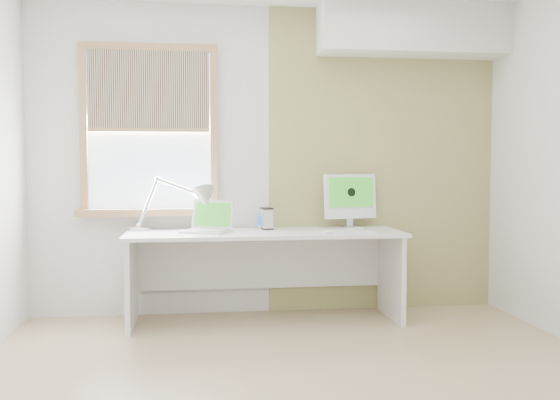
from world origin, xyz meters
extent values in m
cube|color=tan|center=(0.00, 0.00, -0.01)|extent=(4.00, 3.50, 0.02)
cube|color=silver|center=(0.00, 1.76, 1.30)|extent=(4.00, 0.02, 2.60)
cube|color=silver|center=(0.00, -1.76, 1.30)|extent=(4.00, 0.02, 2.60)
cube|color=#9A955A|center=(1.00, 1.74, 1.30)|extent=(2.00, 0.02, 2.60)
cube|color=white|center=(1.20, 1.57, 2.40)|extent=(1.60, 0.40, 0.42)
cube|color=#AD8050|center=(-1.53, 1.72, 1.55)|extent=(0.06, 0.06, 1.42)
cube|color=#AD8050|center=(-0.47, 1.72, 1.55)|extent=(0.06, 0.06, 1.42)
cube|color=#AD8050|center=(-1.00, 1.72, 2.23)|extent=(1.00, 0.06, 0.06)
cube|color=#AD8050|center=(-1.00, 1.70, 0.87)|extent=(1.20, 0.14, 0.06)
cube|color=#D1E2F9|center=(-1.00, 1.74, 1.55)|extent=(1.00, 0.01, 1.30)
cube|color=beige|center=(-1.00, 1.70, 1.88)|extent=(0.98, 0.02, 0.65)
cube|color=#AD8050|center=(-1.00, 1.70, 1.55)|extent=(0.98, 0.03, 0.03)
cube|color=white|center=(-0.08, 1.38, 0.71)|extent=(2.20, 0.70, 0.03)
cube|color=white|center=(-1.13, 1.38, 0.35)|extent=(0.04, 0.64, 0.70)
cube|color=white|center=(0.97, 1.38, 0.35)|extent=(0.04, 0.64, 0.70)
cube|color=white|center=(-0.08, 1.70, 0.45)|extent=(2.08, 0.02, 0.48)
cylinder|color=silver|center=(-1.09, 1.60, 0.74)|extent=(0.19, 0.19, 0.03)
sphere|color=silver|center=(-1.09, 1.60, 0.76)|extent=(0.06, 0.06, 0.05)
cylinder|color=silver|center=(-1.01, 1.60, 0.96)|extent=(0.18, 0.03, 0.40)
sphere|color=silver|center=(-0.93, 1.60, 1.15)|extent=(0.05, 0.05, 0.05)
cylinder|color=silver|center=(-0.76, 1.57, 1.08)|extent=(0.36, 0.08, 0.15)
sphere|color=silver|center=(-0.58, 1.55, 1.02)|extent=(0.04, 0.04, 0.04)
cone|color=silver|center=(-0.55, 1.55, 0.99)|extent=(0.28, 0.31, 0.24)
cube|color=silver|center=(-0.55, 1.36, 0.74)|extent=(0.43, 0.38, 0.02)
cube|color=#B2B5B7|center=(-0.55, 1.36, 0.75)|extent=(0.34, 0.27, 0.00)
cube|color=silver|center=(-0.49, 1.47, 0.86)|extent=(0.35, 0.23, 0.23)
cube|color=#2A801E|center=(-0.49, 1.46, 0.86)|extent=(0.30, 0.19, 0.19)
cylinder|color=silver|center=(-0.10, 1.57, 0.74)|extent=(0.08, 0.08, 0.02)
cube|color=silver|center=(-0.10, 1.57, 0.81)|extent=(0.06, 0.01, 0.11)
cube|color=#194C99|center=(-0.10, 1.56, 0.81)|extent=(0.05, 0.01, 0.08)
cube|color=silver|center=(-0.04, 1.56, 0.82)|extent=(0.10, 0.15, 0.18)
cube|color=black|center=(-0.04, 1.56, 0.90)|extent=(0.10, 0.15, 0.01)
cube|color=black|center=(-0.04, 1.56, 0.74)|extent=(0.10, 0.15, 0.01)
cube|color=silver|center=(0.68, 1.60, 0.74)|extent=(0.20, 0.18, 0.01)
cube|color=silver|center=(0.68, 1.63, 0.81)|extent=(0.06, 0.03, 0.15)
cube|color=white|center=(0.68, 1.62, 0.99)|extent=(0.47, 0.17, 0.38)
cube|color=#2A801E|center=(0.68, 1.59, 1.03)|extent=(0.40, 0.10, 0.25)
cylinder|color=black|center=(0.68, 1.59, 1.03)|extent=(0.08, 0.02, 0.08)
cube|color=white|center=(0.56, 1.20, 0.74)|extent=(0.40, 0.11, 0.02)
cube|color=white|center=(0.56, 1.20, 0.75)|extent=(0.38, 0.09, 0.00)
ellipsoid|color=white|center=(0.39, 1.17, 0.74)|extent=(0.09, 0.11, 0.03)
camera|label=1|loc=(-0.61, -3.52, 1.25)|focal=39.67mm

